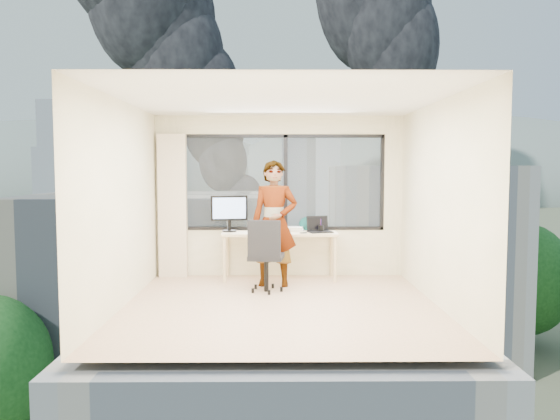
{
  "coord_description": "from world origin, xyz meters",
  "views": [
    {
      "loc": [
        -0.07,
        -6.71,
        1.74
      ],
      "look_at": [
        0.0,
        1.0,
        1.15
      ],
      "focal_mm": 34.3,
      "sensor_mm": 36.0,
      "label": 1
    }
  ],
  "objects_px": {
    "game_console": "(295,229)",
    "handbag": "(308,224)",
    "desk": "(280,256)",
    "person": "(274,223)",
    "monitor": "(229,213)",
    "laptop": "(320,225)",
    "chair": "(266,254)"
  },
  "relations": [
    {
      "from": "monitor",
      "to": "laptop",
      "type": "height_order",
      "value": "monitor"
    },
    {
      "from": "monitor",
      "to": "laptop",
      "type": "distance_m",
      "value": 1.45
    },
    {
      "from": "desk",
      "to": "game_console",
      "type": "relative_size",
      "value": 6.53
    },
    {
      "from": "desk",
      "to": "handbag",
      "type": "height_order",
      "value": "handbag"
    },
    {
      "from": "chair",
      "to": "game_console",
      "type": "xyz_separation_m",
      "value": [
        0.44,
        1.03,
        0.25
      ]
    },
    {
      "from": "desk",
      "to": "laptop",
      "type": "xyz_separation_m",
      "value": [
        0.64,
        -0.04,
        0.49
      ]
    },
    {
      "from": "handbag",
      "to": "desk",
      "type": "bearing_deg",
      "value": -174.95
    },
    {
      "from": "game_console",
      "to": "chair",
      "type": "bearing_deg",
      "value": -99.5
    },
    {
      "from": "monitor",
      "to": "laptop",
      "type": "xyz_separation_m",
      "value": [
        1.44,
        -0.13,
        -0.18
      ]
    },
    {
      "from": "person",
      "to": "game_console",
      "type": "xyz_separation_m",
      "value": [
        0.33,
        0.64,
        -0.15
      ]
    },
    {
      "from": "laptop",
      "to": "game_console",
      "type": "bearing_deg",
      "value": 133.61
    },
    {
      "from": "desk",
      "to": "chair",
      "type": "distance_m",
      "value": 0.88
    },
    {
      "from": "person",
      "to": "laptop",
      "type": "xyz_separation_m",
      "value": [
        0.72,
        0.42,
        -0.07
      ]
    },
    {
      "from": "person",
      "to": "game_console",
      "type": "relative_size",
      "value": 6.79
    },
    {
      "from": "monitor",
      "to": "handbag",
      "type": "distance_m",
      "value": 1.28
    },
    {
      "from": "person",
      "to": "monitor",
      "type": "distance_m",
      "value": 0.91
    },
    {
      "from": "chair",
      "to": "game_console",
      "type": "bearing_deg",
      "value": 73.89
    },
    {
      "from": "game_console",
      "to": "laptop",
      "type": "xyz_separation_m",
      "value": [
        0.39,
        -0.22,
        0.08
      ]
    },
    {
      "from": "chair",
      "to": "desk",
      "type": "bearing_deg",
      "value": 83.91
    },
    {
      "from": "person",
      "to": "laptop",
      "type": "height_order",
      "value": "person"
    },
    {
      "from": "desk",
      "to": "chair",
      "type": "relative_size",
      "value": 1.7
    },
    {
      "from": "laptop",
      "to": "monitor",
      "type": "bearing_deg",
      "value": 158.4
    },
    {
      "from": "laptop",
      "to": "desk",
      "type": "bearing_deg",
      "value": 159.76
    },
    {
      "from": "person",
      "to": "game_console",
      "type": "bearing_deg",
      "value": 68.12
    },
    {
      "from": "game_console",
      "to": "handbag",
      "type": "height_order",
      "value": "handbag"
    },
    {
      "from": "monitor",
      "to": "handbag",
      "type": "height_order",
      "value": "monitor"
    },
    {
      "from": "monitor",
      "to": "handbag",
      "type": "bearing_deg",
      "value": -4.23
    },
    {
      "from": "person",
      "to": "monitor",
      "type": "height_order",
      "value": "person"
    },
    {
      "from": "desk",
      "to": "monitor",
      "type": "xyz_separation_m",
      "value": [
        -0.8,
        0.09,
        0.67
      ]
    },
    {
      "from": "desk",
      "to": "game_console",
      "type": "bearing_deg",
      "value": 37.19
    },
    {
      "from": "desk",
      "to": "person",
      "type": "distance_m",
      "value": 0.73
    },
    {
      "from": "laptop",
      "to": "handbag",
      "type": "distance_m",
      "value": 0.32
    }
  ]
}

